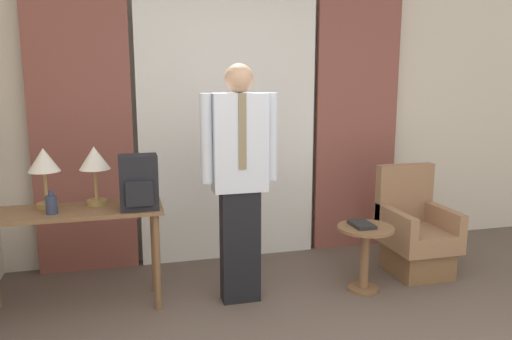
# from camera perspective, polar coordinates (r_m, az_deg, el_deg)

# --- Properties ---
(wall_back) EXTENTS (10.00, 0.06, 2.70)m
(wall_back) POSITION_cam_1_polar(r_m,az_deg,el_deg) (4.76, -3.47, 6.19)
(wall_back) COLOR silver
(wall_back) RESTS_ON ground_plane
(curtain_sheer_center) EXTENTS (1.65, 0.06, 2.58)m
(curtain_sheer_center) POSITION_cam_1_polar(r_m,az_deg,el_deg) (4.64, -3.13, 5.33)
(curtain_sheer_center) COLOR white
(curtain_sheer_center) RESTS_ON ground_plane
(curtain_drape_left) EXTENTS (0.85, 0.06, 2.58)m
(curtain_drape_left) POSITION_cam_1_polar(r_m,az_deg,el_deg) (4.56, -19.31, 4.65)
(curtain_drape_left) COLOR brown
(curtain_drape_left) RESTS_ON ground_plane
(curtain_drape_right) EXTENTS (0.85, 0.06, 2.58)m
(curtain_drape_right) POSITION_cam_1_polar(r_m,az_deg,el_deg) (5.07, 11.39, 5.58)
(curtain_drape_right) COLOR brown
(curtain_drape_right) RESTS_ON ground_plane
(desk) EXTENTS (1.29, 0.46, 0.77)m
(desk) POSITION_cam_1_polar(r_m,az_deg,el_deg) (3.90, -20.23, -6.07)
(desk) COLOR brown
(desk) RESTS_ON ground_plane
(table_lamp_left) EXTENTS (0.23, 0.23, 0.44)m
(table_lamp_left) POSITION_cam_1_polar(r_m,az_deg,el_deg) (3.92, -23.07, 0.60)
(table_lamp_left) COLOR #9E7F47
(table_lamp_left) RESTS_ON desk
(table_lamp_right) EXTENTS (0.23, 0.23, 0.44)m
(table_lamp_right) POSITION_cam_1_polar(r_m,az_deg,el_deg) (3.88, -17.97, 0.85)
(table_lamp_right) COLOR #9E7F47
(table_lamp_right) RESTS_ON desk
(bottle_near_edge) EXTENTS (0.08, 0.08, 0.17)m
(bottle_near_edge) POSITION_cam_1_polar(r_m,az_deg,el_deg) (3.79, -22.34, -3.64)
(bottle_near_edge) COLOR #2D3851
(bottle_near_edge) RESTS_ON desk
(backpack) EXTENTS (0.27, 0.22, 0.40)m
(backpack) POSITION_cam_1_polar(r_m,az_deg,el_deg) (3.70, -13.26, -1.42)
(backpack) COLOR black
(backpack) RESTS_ON desk
(person) EXTENTS (0.58, 0.21, 1.81)m
(person) POSITION_cam_1_polar(r_m,az_deg,el_deg) (3.72, -1.88, -0.47)
(person) COLOR black
(person) RESTS_ON ground_plane
(armchair) EXTENTS (0.54, 0.60, 0.94)m
(armchair) POSITION_cam_1_polar(r_m,az_deg,el_deg) (4.67, 17.72, -7.11)
(armchair) COLOR brown
(armchair) RESTS_ON ground_plane
(side_table) EXTENTS (0.45, 0.45, 0.54)m
(side_table) POSITION_cam_1_polar(r_m,az_deg,el_deg) (4.15, 12.34, -8.62)
(side_table) COLOR brown
(side_table) RESTS_ON ground_plane
(book) EXTENTS (0.15, 0.23, 0.03)m
(book) POSITION_cam_1_polar(r_m,az_deg,el_deg) (4.10, 11.98, -6.11)
(book) COLOR black
(book) RESTS_ON side_table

